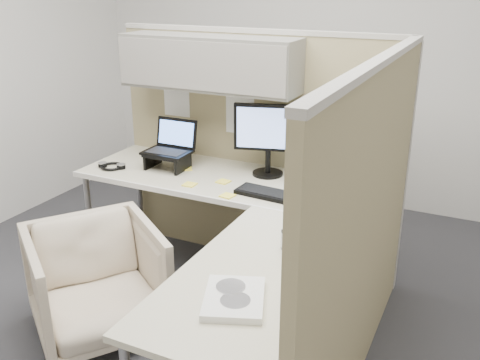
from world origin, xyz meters
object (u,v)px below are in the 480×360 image
at_px(office_chair, 96,277).
at_px(monitor_left, 268,134).
at_px(keyboard, 274,195).
at_px(desk, 234,215).

height_order(office_chair, monitor_left, monitor_left).
bearing_deg(monitor_left, keyboard, -76.92).
xyz_separation_m(office_chair, keyboard, (0.79, 0.68, 0.39)).
relative_size(desk, office_chair, 2.82).
bearing_deg(office_chair, monitor_left, 5.16).
distance_m(desk, office_chair, 0.85).
bearing_deg(office_chair, desk, -19.96).
relative_size(office_chair, monitor_left, 1.52).
height_order(monitor_left, keyboard, monitor_left).
xyz_separation_m(desk, keyboard, (0.14, 0.24, 0.05)).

